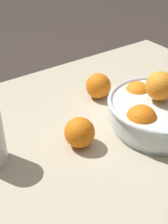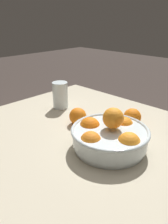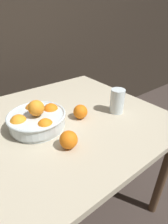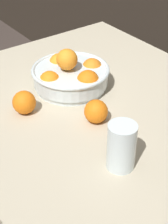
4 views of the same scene
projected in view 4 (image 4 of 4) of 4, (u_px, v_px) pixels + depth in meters
The scene contains 5 objects.
dining_table at pixel (92, 122), 1.28m from camera, with size 1.05×0.92×0.73m.
fruit_bowl at pixel (71, 75), 1.27m from camera, with size 0.27×0.27×0.15m.
juice_glass at pixel (121, 148), 0.95m from camera, with size 0.07×0.07×0.13m.
orange_loose_near_bowl at pixel (24, 102), 1.16m from camera, with size 0.07×0.07×0.07m, color orange.
orange_loose_front at pixel (96, 111), 1.12m from camera, with size 0.07×0.07×0.07m, color orange.
Camera 4 is at (0.81, -0.63, 1.41)m, focal length 60.00 mm.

